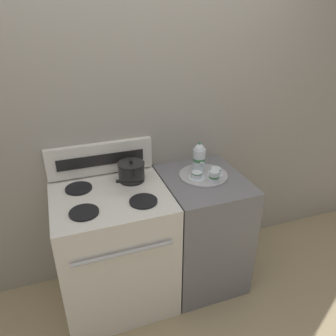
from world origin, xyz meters
TOP-DOWN VIEW (x-y plane):
  - ground_plane at (0.00, 0.00)m, footprint 6.00×6.00m
  - wall_back at (0.00, 0.35)m, footprint 6.00×0.05m
  - stove at (-0.29, -0.00)m, footprint 0.76×0.69m
  - control_panel at (-0.29, 0.30)m, footprint 0.74×0.05m
  - side_counter at (0.38, 0.00)m, footprint 0.56×0.66m
  - saucepan at (-0.11, 0.14)m, footprint 0.23×0.30m
  - serving_tray at (0.39, 0.04)m, footprint 0.35×0.35m
  - teapot at (0.38, 0.09)m, footprint 0.09×0.14m
  - teacup_left at (0.47, 0.01)m, footprint 0.12×0.12m
  - teacup_right at (0.32, -0.00)m, footprint 0.12×0.12m
  - creamer_jug at (0.41, -0.08)m, footprint 0.07×0.07m

SIDE VIEW (x-z plane):
  - ground_plane at x=0.00m, z-range 0.00..0.00m
  - side_counter at x=0.38m, z-range 0.00..0.89m
  - stove at x=-0.29m, z-range 0.00..0.90m
  - serving_tray at x=0.39m, z-range 0.89..0.90m
  - teacup_left at x=0.47m, z-range 0.90..0.95m
  - teacup_right at x=0.32m, z-range 0.90..0.95m
  - creamer_jug at x=0.41m, z-range 0.90..0.98m
  - saucepan at x=-0.11m, z-range 0.89..1.04m
  - teapot at x=0.38m, z-range 0.90..1.12m
  - control_panel at x=-0.29m, z-range 0.90..1.13m
  - wall_back at x=0.00m, z-range 0.00..2.20m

